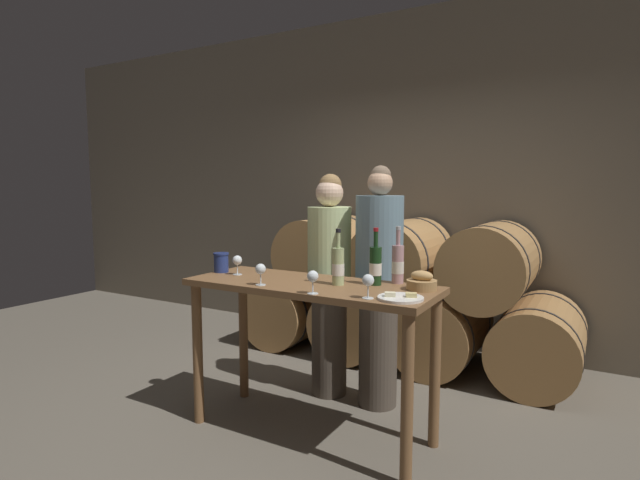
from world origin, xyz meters
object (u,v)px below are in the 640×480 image
person_right (379,286)px  wine_glass_center (313,277)px  bread_basket (422,282)px  wine_glass_far_left (237,261)px  wine_bottle_rose (398,264)px  blue_crock (221,262)px  cheese_plate (401,298)px  wine_glass_left (261,270)px  wine_bottle_white (338,266)px  tasting_table (310,309)px  wine_glass_right (368,281)px  wine_bottle_red (375,265)px  person_left (329,283)px

person_right → wine_glass_center: bearing=-91.4°
person_right → bread_basket: person_right is taller
bread_basket → wine_glass_far_left: bearing=-173.2°
wine_bottle_rose → blue_crock: 1.21m
cheese_plate → wine_glass_left: wine_glass_left is taller
person_right → blue_crock: person_right is taller
blue_crock → wine_glass_left: size_ratio=1.03×
wine_bottle_white → wine_bottle_rose: 0.36m
tasting_table → wine_glass_right: wine_glass_right is taller
wine_bottle_red → cheese_plate: (0.27, -0.29, -0.11)m
wine_glass_right → wine_glass_far_left: bearing=168.6°
blue_crock → tasting_table: bearing=-1.5°
person_left → blue_crock: person_left is taller
wine_bottle_red → wine_bottle_rose: bearing=50.7°
tasting_table → blue_crock: bearing=178.5°
tasting_table → wine_bottle_red: size_ratio=4.53×
wine_bottle_white → wine_bottle_rose: wine_bottle_rose is taller
wine_glass_left → wine_glass_right: bearing=-0.4°
wine_bottle_rose → blue_crock: size_ratio=2.60×
person_left → wine_bottle_rose: bearing=-27.3°
wine_bottle_red → wine_bottle_rose: 0.15m
person_right → wine_bottle_rose: 0.49m
wine_glass_far_left → wine_glass_left: bearing=-30.8°
wine_bottle_rose → cheese_plate: bearing=-66.8°
wine_bottle_white → wine_bottle_rose: bearing=37.9°
wine_bottle_red → wine_glass_center: bearing=-115.9°
wine_glass_right → person_right: bearing=109.4°
wine_glass_center → wine_glass_far_left: bearing=160.7°
person_left → cheese_plate: person_left is taller
cheese_plate → bread_basket: bearing=86.6°
wine_bottle_red → bread_basket: (0.28, 0.00, -0.08)m
tasting_table → person_left: bearing=108.3°
wine_bottle_red → cheese_plate: size_ratio=1.42×
wine_bottle_red → wine_glass_center: size_ratio=2.64×
wine_bottle_red → wine_glass_left: size_ratio=2.64×
wine_bottle_red → wine_bottle_rose: wine_bottle_rose is taller
person_right → bread_basket: (0.46, -0.46, 0.14)m
wine_bottle_rose → bread_basket: wine_bottle_rose is taller
cheese_plate → wine_glass_right: 0.19m
wine_bottle_rose → person_right: bearing=128.2°
tasting_table → wine_glass_right: bearing=-24.1°
cheese_plate → person_left: bearing=138.2°
person_left → blue_crock: size_ratio=12.28×
bread_basket → wine_glass_left: size_ratio=1.33×
wine_bottle_white → blue_crock: 0.90m
bread_basket → wine_glass_left: wine_glass_left is taller
wine_bottle_white → wine_glass_left: bearing=-148.4°
wine_glass_left → wine_glass_right: (0.70, -0.00, 0.00)m
person_right → wine_glass_right: 0.88m
wine_bottle_white → wine_glass_right: size_ratio=2.59×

